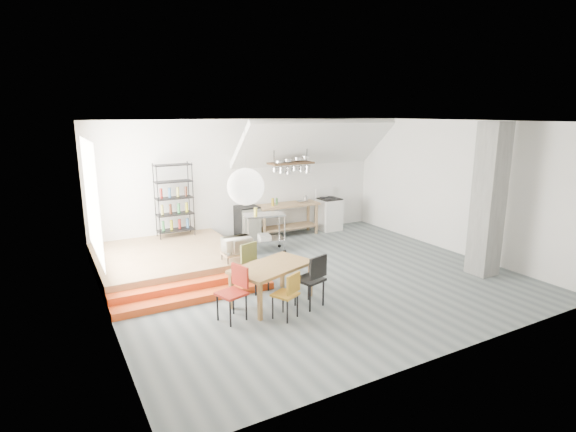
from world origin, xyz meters
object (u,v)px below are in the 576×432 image
stove (329,213)px  mini_fridge (247,224)px  dining_table (272,269)px  rolling_cart (264,227)px

stove → mini_fridge: bearing=179.0°
stove → mini_fridge: size_ratio=1.24×
dining_table → rolling_cart: 3.03m
dining_table → stove: bearing=25.2°
stove → rolling_cart: bearing=-158.2°
dining_table → mini_fridge: 4.06m
rolling_cart → mini_fridge: bearing=100.7°
stove → dining_table: stove is taller
dining_table → rolling_cart: size_ratio=1.58×
stove → dining_table: bearing=-134.9°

